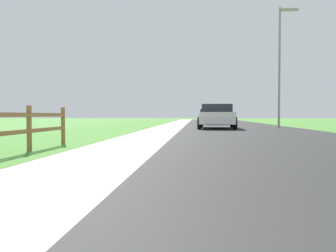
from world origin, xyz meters
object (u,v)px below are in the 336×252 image
(parked_suv_white, at_px, (217,116))
(street_lamp, at_px, (281,58))
(parked_car_blue, at_px, (214,116))
(parked_car_silver, at_px, (206,115))
(parked_car_black, at_px, (209,115))

(parked_suv_white, height_order, street_lamp, street_lamp)
(parked_suv_white, xyz_separation_m, parked_car_blue, (0.30, 9.75, 0.01))
(parked_car_silver, bearing_deg, parked_suv_white, -90.11)
(parked_suv_white, distance_m, parked_car_silver, 30.51)
(parked_car_black, height_order, street_lamp, street_lamp)
(parked_car_silver, xyz_separation_m, street_lamp, (3.92, -29.23, 3.49))
(parked_suv_white, xyz_separation_m, parked_car_black, (0.19, 20.10, -0.01))
(parked_car_blue, height_order, street_lamp, street_lamp)
(street_lamp, bearing_deg, parked_car_black, 101.37)
(parked_car_blue, distance_m, street_lamp, 9.90)
(parked_car_blue, relative_size, street_lamp, 0.61)
(parked_car_blue, xyz_separation_m, parked_car_silver, (-0.24, 20.76, 0.08))
(parked_car_black, height_order, parked_car_silver, parked_car_silver)
(parked_car_blue, relative_size, parked_car_silver, 1.00)
(parked_suv_white, height_order, parked_car_blue, parked_car_blue)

